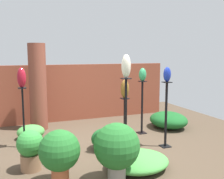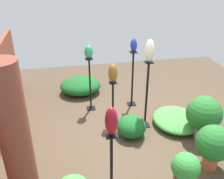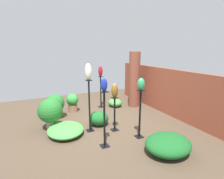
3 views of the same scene
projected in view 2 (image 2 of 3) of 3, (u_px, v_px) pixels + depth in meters
The scene contains 18 objects.
ground_plane at pixel (126, 135), 5.37m from camera, with size 8.00×8.00×0.00m, color #4C3D2D.
brick_pillar at pixel (15, 135), 3.59m from camera, with size 0.43×0.43×2.19m, color brown.
pedestal_jade at pixel (90, 87), 6.04m from camera, with size 0.20×0.20×1.28m.
pedestal_cobalt at pixel (132, 81), 6.20m from camera, with size 0.20×0.20×1.36m.
pedestal_ivory at pixel (146, 98), 5.37m from camera, with size 0.20×0.20×1.48m.
pedestal_ruby at pixel (111, 173), 3.67m from camera, with size 0.20×0.20×1.25m.
pedestal_bronze at pixel (113, 105), 5.61m from camera, with size 0.20×0.20×0.98m.
art_vase_jade at pixel (89, 52), 5.65m from camera, with size 0.17×0.19×0.31m, color #2D9356.
art_vase_cobalt at pixel (134, 45), 5.79m from camera, with size 0.15×0.15×0.30m, color #192D9E.
art_vase_ivory at pixel (150, 51), 4.90m from camera, with size 0.17×0.18×0.44m, color beige.
art_vase_ruby at pixel (111, 121), 3.26m from camera, with size 0.17×0.17×0.41m, color maroon.
art_vase_bronze at pixel (113, 73), 5.27m from camera, with size 0.18×0.19×0.40m, color brown.
potted_plant_mid_left at pixel (214, 144), 4.35m from camera, with size 0.61×0.61×0.83m.
potted_plant_front_left at pixel (185, 171), 3.98m from camera, with size 0.44×0.44×0.68m.
potted_plant_mid_right at pixel (204, 114), 5.08m from camera, with size 0.70×0.70×0.91m.
foliage_bed_east at pixel (81, 86), 6.95m from camera, with size 0.94×1.07×0.41m, color #195923.
foliage_bed_west at pixel (176, 120), 5.66m from camera, with size 1.09×0.97×0.26m, color #479942.
foliage_bed_rear at pixel (131, 126), 5.29m from camera, with size 0.61×0.60×0.43m, color #195923.
Camera 2 is at (-4.21, 1.09, 3.31)m, focal length 42.00 mm.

